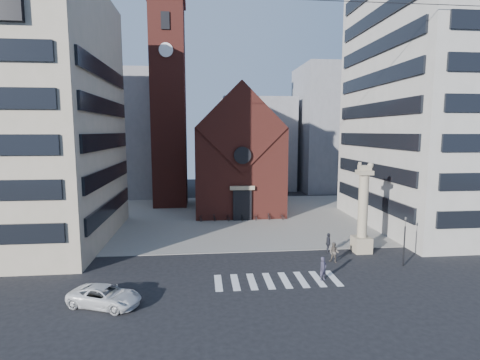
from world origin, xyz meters
name	(u,v)px	position (x,y,z in m)	size (l,w,h in m)	color
ground	(264,267)	(0.00, 0.00, 0.00)	(120.00, 120.00, 0.00)	black
piazza	(241,217)	(0.00, 19.00, 0.03)	(46.00, 30.00, 0.05)	gray
zebra_crossing	(277,280)	(0.55, -3.00, 0.01)	(10.20, 3.20, 0.01)	white
church	(236,155)	(0.00, 25.04, 7.98)	(12.00, 16.65, 18.00)	maroon
campanile	(169,103)	(-10.00, 28.00, 15.74)	(5.50, 5.50, 31.20)	maroon
building_left	(14,117)	(-24.00, 10.00, 13.00)	(18.00, 20.00, 26.00)	tan
building_right	(448,93)	(24.00, 12.00, 16.00)	(18.00, 22.00, 32.00)	#B1AAA0
bg_block_left	(119,134)	(-20.00, 40.00, 11.00)	(16.00, 14.00, 22.00)	gray
bg_block_mid	(257,144)	(6.00, 45.00, 9.00)	(14.00, 12.00, 18.00)	gray
bg_block_right	(339,129)	(22.00, 42.00, 12.00)	(16.00, 14.00, 24.00)	gray
lion_column	(363,217)	(10.01, 3.00, 3.46)	(1.63, 1.60, 8.68)	tan
traffic_light	(404,240)	(12.00, -1.00, 2.29)	(0.13, 0.16, 4.30)	black
white_car	(105,296)	(-11.66, -6.02, 0.67)	(2.23, 4.84, 1.34)	silver
pedestrian_0	(323,269)	(4.14, -3.27, 0.93)	(0.68, 0.44, 1.85)	#333043
pedestrian_1	(334,252)	(6.38, 0.50, 0.90)	(0.87, 0.68, 1.80)	#584F46
pedestrian_2	(328,243)	(6.72, 3.00, 0.98)	(1.14, 0.48, 1.95)	#25262D
scooter_0	(199,218)	(-5.56, 16.99, 0.48)	(0.56, 1.62, 0.85)	black
scooter_1	(213,217)	(-3.78, 16.99, 0.52)	(0.44, 1.57, 0.94)	black
scooter_2	(227,217)	(-2.01, 16.99, 0.48)	(0.56, 1.62, 0.85)	black
scooter_3	(240,216)	(-0.24, 16.99, 0.52)	(0.44, 1.57, 0.94)	black
scooter_4	(254,216)	(1.53, 16.99, 0.48)	(0.56, 1.62, 0.85)	black
scooter_5	(267,216)	(3.30, 16.99, 0.52)	(0.44, 1.57, 0.94)	black
scooter_6	(280,216)	(5.07, 16.99, 0.48)	(0.56, 1.62, 0.85)	black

